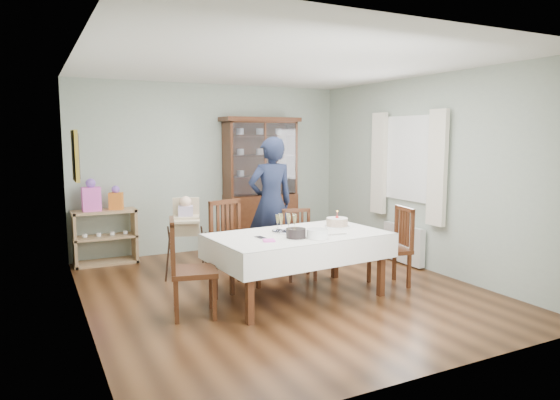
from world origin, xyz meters
TOP-DOWN VIEW (x-y plane):
  - floor at (0.00, 0.00)m, footprint 5.00×5.00m
  - room_shell at (0.00, 0.53)m, footprint 5.00×5.00m
  - dining_table at (0.03, -0.36)m, footprint 2.08×1.29m
  - china_cabinet at (0.75, 2.26)m, footprint 1.30×0.48m
  - sideboard at (-1.75, 2.28)m, footprint 0.90×0.38m
  - picture_frame at (-2.22, 0.80)m, footprint 0.04×0.48m
  - window at (2.22, 0.30)m, footprint 0.04×1.02m
  - curtain_left at (2.16, -0.32)m, footprint 0.07×0.30m
  - curtain_right at (2.16, 0.92)m, footprint 0.07×0.30m
  - radiator at (2.16, 0.30)m, footprint 0.10×0.80m
  - chair_far_left at (-0.49, 0.34)m, footprint 0.58×0.58m
  - chair_far_right at (0.43, 0.35)m, footprint 0.49×0.49m
  - chair_end_left at (-1.25, -0.39)m, footprint 0.56×0.56m
  - chair_end_right at (1.30, -0.45)m, footprint 0.51×0.51m
  - woman at (0.33, 1.00)m, footprint 0.68×0.45m
  - high_chair at (-0.86, 1.14)m, footprint 0.61×0.61m
  - champagne_tray at (-0.06, -0.23)m, footprint 0.34×0.34m
  - birthday_cake at (0.65, -0.22)m, footprint 0.30×0.30m
  - plate_stack_dark at (-0.11, -0.56)m, footprint 0.25×0.25m
  - plate_stack_white at (0.09, -0.69)m, footprint 0.31×0.31m
  - napkin_stack at (-0.46, -0.59)m, footprint 0.16×0.16m
  - cutlery at (-0.50, -0.39)m, footprint 0.12×0.16m
  - cake_knife at (0.35, -0.62)m, footprint 0.31×0.07m
  - gift_bag_pink at (-1.92, 2.26)m, footprint 0.26×0.17m
  - gift_bag_orange at (-1.58, 2.26)m, footprint 0.23×0.19m

SIDE VIEW (x-z plane):
  - floor at x=0.00m, z-range 0.00..0.00m
  - chair_far_right at x=0.43m, z-range -0.18..0.72m
  - chair_end_right at x=1.30m, z-range -0.20..0.79m
  - radiator at x=2.16m, z-range 0.02..0.57m
  - chair_end_left at x=-1.25m, z-range -0.21..0.82m
  - chair_far_left at x=-0.49m, z-range -0.22..0.86m
  - dining_table at x=0.03m, z-range 0.00..0.76m
  - sideboard at x=-1.75m, z-range 0.00..0.80m
  - high_chair at x=-0.86m, z-range -0.12..0.96m
  - cutlery at x=-0.50m, z-range 0.76..0.77m
  - cake_knife at x=0.35m, z-range 0.76..0.77m
  - napkin_stack at x=-0.46m, z-range 0.76..0.78m
  - plate_stack_white at x=0.09m, z-range 0.76..0.86m
  - plate_stack_dark at x=-0.11m, z-range 0.76..0.86m
  - birthday_cake at x=0.65m, z-range 0.71..0.92m
  - champagne_tray at x=-0.06m, z-range 0.72..0.93m
  - woman at x=0.33m, z-range 0.00..1.86m
  - gift_bag_orange at x=-1.58m, z-range 0.78..1.13m
  - gift_bag_pink at x=-1.92m, z-range 0.77..1.24m
  - china_cabinet at x=0.75m, z-range 0.04..2.21m
  - curtain_left at x=2.16m, z-range 0.67..2.23m
  - curtain_right at x=2.16m, z-range 0.67..2.23m
  - window at x=2.22m, z-range 0.94..2.16m
  - picture_frame at x=-2.22m, z-range 1.36..1.94m
  - room_shell at x=0.00m, z-range -0.80..4.20m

